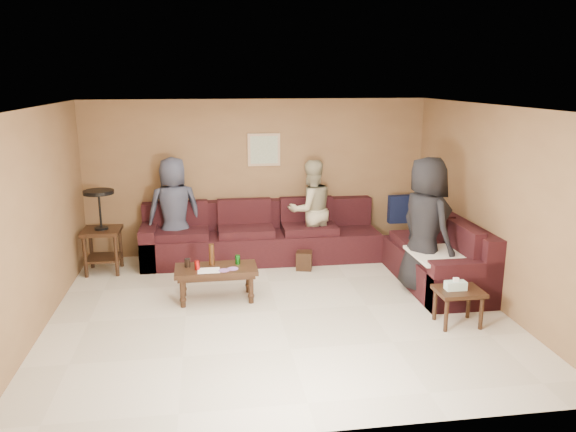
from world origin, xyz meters
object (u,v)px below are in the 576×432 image
(coffee_table, at_px, (216,272))
(person_left, at_px, (174,211))
(sectional_sofa, at_px, (318,247))
(waste_bin, at_px, (304,260))
(person_right, at_px, (426,226))
(person_middle, at_px, (311,210))
(end_table_left, at_px, (102,230))
(side_table_right, at_px, (458,294))

(coffee_table, height_order, person_left, person_left)
(sectional_sofa, height_order, waste_bin, sectional_sofa)
(sectional_sofa, bearing_deg, coffee_table, -146.66)
(person_left, bearing_deg, sectional_sofa, 154.51)
(waste_bin, bearing_deg, person_right, -37.86)
(person_middle, relative_size, person_right, 0.86)
(coffee_table, relative_size, end_table_left, 0.86)
(side_table_right, bearing_deg, person_left, 140.53)
(side_table_right, xyz_separation_m, waste_bin, (-1.43, 2.19, -0.24))
(person_middle, distance_m, person_right, 2.07)
(person_right, bearing_deg, end_table_left, 55.48)
(coffee_table, height_order, person_middle, person_middle)
(end_table_left, height_order, person_right, person_right)
(sectional_sofa, bearing_deg, waste_bin, -172.70)
(end_table_left, relative_size, person_middle, 0.78)
(sectional_sofa, xyz_separation_m, end_table_left, (-3.20, 0.30, 0.32))
(side_table_right, height_order, person_right, person_right)
(person_right, bearing_deg, coffee_table, 71.22)
(sectional_sofa, distance_m, person_right, 1.77)
(waste_bin, bearing_deg, side_table_right, -56.74)
(sectional_sofa, relative_size, person_right, 2.53)
(end_table_left, bearing_deg, person_right, -18.09)
(person_left, bearing_deg, person_middle, 167.78)
(coffee_table, xyz_separation_m, person_right, (2.77, -0.11, 0.54))
(waste_bin, relative_size, person_middle, 0.18)
(sectional_sofa, xyz_separation_m, coffee_table, (-1.56, -1.03, 0.05))
(end_table_left, height_order, person_left, person_left)
(coffee_table, bearing_deg, person_left, 110.30)
(person_left, xyz_separation_m, person_right, (3.36, -1.69, 0.08))
(coffee_table, bearing_deg, person_right, -2.34)
(end_table_left, xyz_separation_m, person_middle, (3.17, 0.21, 0.14))
(side_table_right, height_order, waste_bin, side_table_right)
(waste_bin, bearing_deg, sectional_sofa, 7.30)
(end_table_left, bearing_deg, person_middle, 3.84)
(person_left, relative_size, person_right, 0.91)
(side_table_right, bearing_deg, person_middle, 114.42)
(coffee_table, xyz_separation_m, waste_bin, (1.34, 1.00, -0.24))
(coffee_table, relative_size, person_right, 0.58)
(sectional_sofa, height_order, person_right, person_right)
(coffee_table, xyz_separation_m, person_left, (-0.58, 1.58, 0.46))
(person_middle, xyz_separation_m, person_right, (1.24, -1.65, 0.13))
(person_middle, bearing_deg, waste_bin, 55.36)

